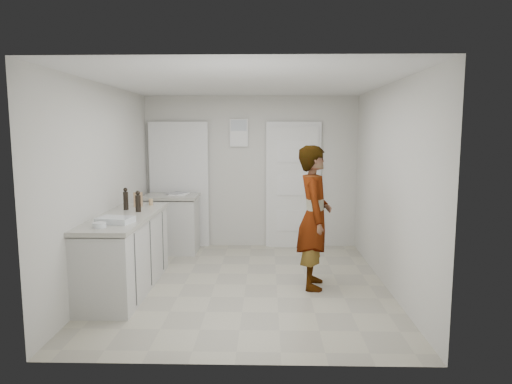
{
  "coord_description": "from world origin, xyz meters",
  "views": [
    {
      "loc": [
        0.26,
        -5.55,
        1.92
      ],
      "look_at": [
        0.12,
        0.4,
        1.13
      ],
      "focal_mm": 32.0,
      "sensor_mm": 36.0,
      "label": 1
    }
  ],
  "objects_px": {
    "oil_cruet_b": "(126,199)",
    "baking_dish": "(115,220)",
    "oil_cruet_a": "(138,202)",
    "person": "(314,217)",
    "spice_jar": "(151,202)",
    "cake_mix_box": "(138,200)",
    "egg_bowl": "(99,225)"
  },
  "relations": [
    {
      "from": "cake_mix_box",
      "to": "baking_dish",
      "type": "relative_size",
      "value": 0.47
    },
    {
      "from": "oil_cruet_b",
      "to": "baking_dish",
      "type": "xyz_separation_m",
      "value": [
        0.14,
        -0.85,
        -0.11
      ]
    },
    {
      "from": "oil_cruet_a",
      "to": "oil_cruet_b",
      "type": "relative_size",
      "value": 0.94
    },
    {
      "from": "person",
      "to": "cake_mix_box",
      "type": "xyz_separation_m",
      "value": [
        -2.3,
        0.46,
        0.14
      ]
    },
    {
      "from": "oil_cruet_b",
      "to": "baking_dish",
      "type": "height_order",
      "value": "oil_cruet_b"
    },
    {
      "from": "person",
      "to": "oil_cruet_a",
      "type": "distance_m",
      "value": 2.19
    },
    {
      "from": "cake_mix_box",
      "to": "oil_cruet_b",
      "type": "distance_m",
      "value": 0.26
    },
    {
      "from": "cake_mix_box",
      "to": "oil_cruet_a",
      "type": "distance_m",
      "value": 0.42
    },
    {
      "from": "oil_cruet_a",
      "to": "baking_dish",
      "type": "bearing_deg",
      "value": -94.74
    },
    {
      "from": "egg_bowl",
      "to": "spice_jar",
      "type": "bearing_deg",
      "value": 83.51
    },
    {
      "from": "oil_cruet_a",
      "to": "baking_dish",
      "type": "height_order",
      "value": "oil_cruet_a"
    },
    {
      "from": "cake_mix_box",
      "to": "baking_dish",
      "type": "xyz_separation_m",
      "value": [
        0.06,
        -1.1,
        -0.07
      ]
    },
    {
      "from": "oil_cruet_b",
      "to": "person",
      "type": "bearing_deg",
      "value": -5.12
    },
    {
      "from": "oil_cruet_a",
      "to": "oil_cruet_b",
      "type": "xyz_separation_m",
      "value": [
        -0.2,
        0.15,
        0.01
      ]
    },
    {
      "from": "spice_jar",
      "to": "oil_cruet_b",
      "type": "relative_size",
      "value": 0.3
    },
    {
      "from": "person",
      "to": "cake_mix_box",
      "type": "bearing_deg",
      "value": 82.39
    },
    {
      "from": "person",
      "to": "cake_mix_box",
      "type": "relative_size",
      "value": 9.16
    },
    {
      "from": "person",
      "to": "spice_jar",
      "type": "bearing_deg",
      "value": 78.54
    },
    {
      "from": "oil_cruet_a",
      "to": "spice_jar",
      "type": "bearing_deg",
      "value": 87.34
    },
    {
      "from": "person",
      "to": "oil_cruet_a",
      "type": "relative_size",
      "value": 6.54
    },
    {
      "from": "oil_cruet_a",
      "to": "egg_bowl",
      "type": "relative_size",
      "value": 1.93
    },
    {
      "from": "person",
      "to": "egg_bowl",
      "type": "bearing_deg",
      "value": 114.49
    },
    {
      "from": "person",
      "to": "baking_dish",
      "type": "relative_size",
      "value": 4.31
    },
    {
      "from": "cake_mix_box",
      "to": "baking_dish",
      "type": "distance_m",
      "value": 1.1
    },
    {
      "from": "baking_dish",
      "to": "egg_bowl",
      "type": "bearing_deg",
      "value": -108.89
    },
    {
      "from": "baking_dish",
      "to": "oil_cruet_a",
      "type": "bearing_deg",
      "value": 85.26
    },
    {
      "from": "oil_cruet_b",
      "to": "baking_dish",
      "type": "relative_size",
      "value": 0.7
    },
    {
      "from": "oil_cruet_a",
      "to": "baking_dish",
      "type": "xyz_separation_m",
      "value": [
        -0.06,
        -0.7,
        -0.1
      ]
    },
    {
      "from": "cake_mix_box",
      "to": "oil_cruet_b",
      "type": "xyz_separation_m",
      "value": [
        -0.09,
        -0.25,
        0.04
      ]
    },
    {
      "from": "spice_jar",
      "to": "oil_cruet_a",
      "type": "relative_size",
      "value": 0.32
    },
    {
      "from": "oil_cruet_b",
      "to": "spice_jar",
      "type": "bearing_deg",
      "value": 58.55
    },
    {
      "from": "spice_jar",
      "to": "baking_dish",
      "type": "relative_size",
      "value": 0.21
    }
  ]
}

